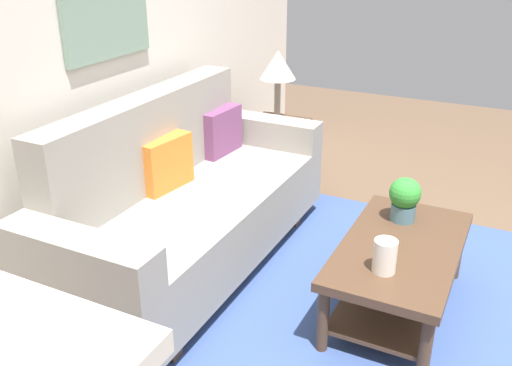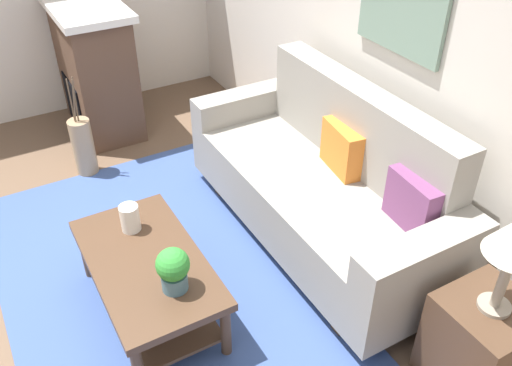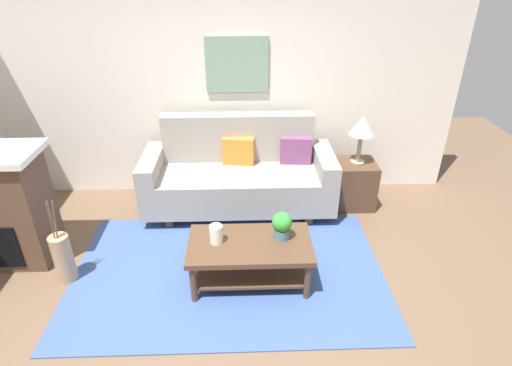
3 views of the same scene
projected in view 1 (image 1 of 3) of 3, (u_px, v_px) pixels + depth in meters
The scene contains 12 objects.
ground_plane at pixel (459, 354), 2.86m from camera, with size 9.46×9.46×0.00m, color brown.
wall_back at pixel (88, 48), 3.21m from camera, with size 5.46×0.10×2.70m, color silver.
area_rug at pixel (364, 325), 3.06m from camera, with size 2.93×1.84×0.01m, color #3D5693.
couch at pixel (186, 204), 3.45m from camera, with size 2.16×0.84×1.08m.
throw_pillow_orange at pixel (166, 163), 3.40m from camera, with size 0.36×0.12×0.32m, color orange.
throw_pillow_plum at pixel (221, 131), 3.94m from camera, with size 0.36×0.12×0.32m, color #7A4270.
coffee_table at pixel (399, 263), 3.05m from camera, with size 1.10×0.60×0.43m.
tabletop_vase at pixel (385, 256), 2.74m from camera, with size 0.12×0.12×0.17m, color white.
potted_plant_tabletop at pixel (405, 198), 3.21m from camera, with size 0.18×0.18×0.26m.
side_table at pixel (276, 154), 4.64m from camera, with size 0.44×0.44×0.56m, color #513826.
table_lamp at pixel (278, 68), 4.35m from camera, with size 0.28×0.28×0.57m.
framed_painting at pixel (105, 3), 3.17m from camera, with size 0.71×0.03×0.62m, color gray.
Camera 1 is at (-2.48, -0.08, 1.96)m, focal length 39.55 mm.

